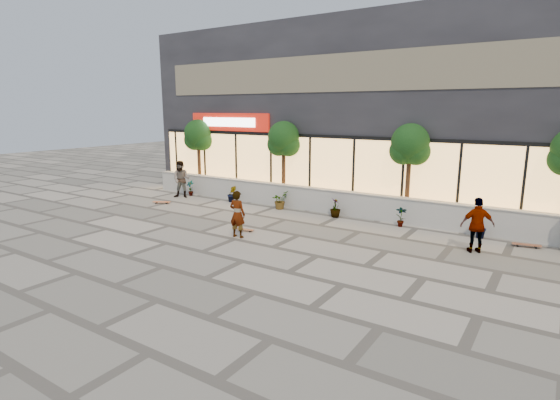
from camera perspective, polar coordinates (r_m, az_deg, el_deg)
The scene contains 18 objects.
ground at distance 13.23m, azimuth -4.93°, elevation -7.98°, with size 80.00×80.00×0.00m, color #A79E90.
planter_wall at distance 18.87m, azimuth 8.27°, elevation -0.38°, with size 22.00×0.42×1.04m.
retail_building at distance 23.55m, azimuth 14.33°, elevation 10.92°, with size 24.00×9.17×8.50m.
shrub_a at distance 23.30m, azimuth -11.63°, elevation 1.53°, with size 0.43×0.29×0.81m, color #103511.
shrub_b at distance 21.44m, azimuth -6.30°, elevation 0.82°, with size 0.45×0.36×0.81m, color #103511.
shrub_c at distance 19.80m, azimuth -0.03°, elevation -0.02°, with size 0.73×0.63×0.81m, color #103511.
shrub_d at distance 18.45m, azimuth 7.25°, elevation -1.00°, with size 0.45×0.45×0.81m, color #103511.
shrub_e at distance 17.45m, azimuth 15.54°, elevation -2.10°, with size 0.43×0.29×0.81m, color #103511.
shrub_f at distance 16.85m, azimuth 24.63°, elevation -3.24°, with size 0.45×0.36×0.81m, color #103511.
tree_west at distance 24.23m, azimuth -10.63°, elevation 8.11°, with size 1.60×1.50×3.92m.
tree_midwest at distance 20.81m, azimuth 0.48°, elevation 7.73°, with size 1.60×1.50×3.92m.
tree_mideast at distance 18.28m, azimuth 16.61°, elevation 6.67°, with size 1.60×1.50×3.92m.
skater_center at distance 15.42m, azimuth -5.59°, elevation -1.85°, with size 0.61×0.40×1.68m, color white.
skater_left at distance 22.83m, azimuth -12.75°, elevation 2.65°, with size 0.92×0.72×1.89m, color tan.
skater_right_near at distance 15.05m, azimuth 24.37°, elevation -3.03°, with size 1.04×0.43×1.78m, color silver.
skateboard_center at distance 16.31m, azimuth -4.56°, elevation -3.87°, with size 0.71×0.31×0.08m.
skateboard_left at distance 21.72m, azimuth -15.21°, elevation -0.25°, with size 0.84×0.58×0.10m.
skateboard_right_near at distance 16.56m, azimuth 29.53°, elevation -5.11°, with size 0.89×0.39×0.10m.
Camera 1 is at (7.74, -9.75, 4.47)m, focal length 28.00 mm.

